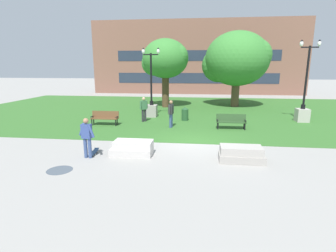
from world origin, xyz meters
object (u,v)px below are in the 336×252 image
lamp_post_right (303,106)px  skateboard (94,152)px  lamp_post_center (151,103)px  park_bench_near_right (231,121)px  trash_bin (185,114)px  person_bystander_far_lawn (144,108)px  person_skateboarder (87,136)px  concrete_block_left (241,154)px  person_bystander_near_lawn (171,112)px  concrete_block_center (132,148)px  park_bench_near_left (105,117)px

lamp_post_right → skateboard: bearing=-144.5°
lamp_post_center → park_bench_near_right: bearing=-31.2°
trash_bin → park_bench_near_right: bearing=-37.1°
person_bystander_far_lawn → park_bench_near_right: bearing=-14.5°
person_skateboarder → park_bench_near_right: 8.94m
lamp_post_right → person_bystander_far_lawn: bearing=-173.2°
skateboard → lamp_post_right: 14.39m
person_skateboarder → lamp_post_right: lamp_post_right is taller
person_bystander_far_lawn → concrete_block_left: bearing=-52.5°
person_skateboarder → person_bystander_near_lawn: person_bystander_near_lawn is taller
lamp_post_right → lamp_post_center: bearing=176.9°
person_bystander_far_lawn → person_skateboarder: bearing=-96.1°
concrete_block_center → person_skateboarder: 1.98m
concrete_block_left → person_bystander_far_lawn: size_ratio=1.05×
trash_bin → person_bystander_far_lawn: size_ratio=0.56×
park_bench_near_left → person_bystander_near_lawn: person_bystander_near_lawn is taller
skateboard → person_skateboarder: bearing=-95.7°
park_bench_near_left → lamp_post_center: 4.12m
concrete_block_left → lamp_post_right: size_ratio=0.33×
skateboard → park_bench_near_left: (-1.56, 5.70, 0.45)m
lamp_post_right → concrete_block_center: bearing=-140.4°
trash_bin → person_bystander_near_lawn: 2.47m
park_bench_near_left → person_bystander_far_lawn: bearing=30.0°
skateboard → lamp_post_center: bearing=83.9°
person_skateboarder → trash_bin: size_ratio=1.78×
concrete_block_center → lamp_post_center: bearing=95.0°
person_skateboarder → trash_bin: person_skateboarder is taller
park_bench_near_right → concrete_block_left: bearing=-92.3°
lamp_post_center → park_bench_near_left: bearing=-128.0°
concrete_block_center → trash_bin: 7.91m
park_bench_near_right → lamp_post_right: size_ratio=0.33×
park_bench_near_right → concrete_block_center: bearing=-131.4°
trash_bin → lamp_post_center: bearing=156.5°
concrete_block_left → person_bystander_near_lawn: size_ratio=1.05×
skateboard → person_bystander_far_lawn: size_ratio=0.61×
lamp_post_center → trash_bin: lamp_post_center is taller
person_bystander_far_lawn → trash_bin: bearing=14.7°
park_bench_near_left → person_bystander_near_lawn: 4.42m
concrete_block_left → trash_bin: trash_bin is taller
concrete_block_center → park_bench_near_left: size_ratio=1.00×
person_skateboarder → lamp_post_center: size_ratio=0.34×
person_bystander_near_lawn → person_skateboarder: bearing=-115.7°
park_bench_near_left → park_bench_near_right: size_ratio=1.00×
park_bench_near_left → park_bench_near_right: same height
person_bystander_far_lawn → lamp_post_right: bearing=6.8°
skateboard → park_bench_near_left: 5.93m
trash_bin → person_bystander_near_lawn: (-0.75, -2.30, 0.48)m
person_bystander_near_lawn → park_bench_near_left: bearing=177.2°
park_bench_near_left → trash_bin: bearing=22.1°
person_skateboarder → person_bystander_near_lawn: bearing=64.3°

